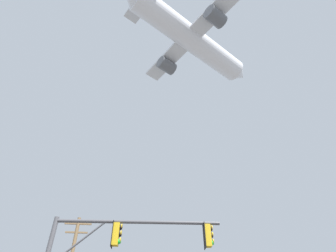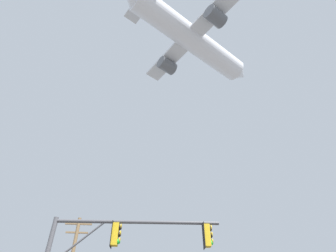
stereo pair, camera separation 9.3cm
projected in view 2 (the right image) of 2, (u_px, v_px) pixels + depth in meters
signal_pole_near at (112, 252)px, 10.83m from camera, size 7.14×0.66×5.75m
airplane at (192, 39)px, 44.76m from camera, size 24.59×18.98×7.40m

